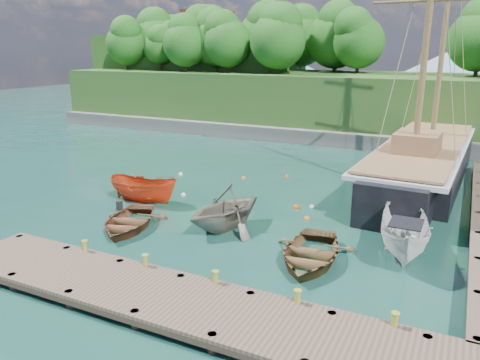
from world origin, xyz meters
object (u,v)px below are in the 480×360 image
at_px(rowboat_0, 128,228).
at_px(rowboat_2, 309,261).
at_px(motorboat_orange, 144,201).
at_px(schooner, 422,165).
at_px(rowboat_1, 226,228).
at_px(cabin_boat_white, 403,254).

relative_size(rowboat_0, rowboat_2, 0.93).
height_order(motorboat_orange, schooner, schooner).
xyz_separation_m(rowboat_1, motorboat_orange, (-6.09, 1.56, 0.00)).
bearing_deg(rowboat_0, motorboat_orange, 97.62).
height_order(rowboat_1, rowboat_2, rowboat_1).
xyz_separation_m(rowboat_2, cabin_boat_white, (3.37, 2.43, 0.00)).
relative_size(rowboat_0, motorboat_orange, 1.03).
bearing_deg(schooner, motorboat_orange, -137.22).
xyz_separation_m(motorboat_orange, schooner, (13.74, 11.52, 1.10)).
relative_size(rowboat_1, schooner, 0.16).
height_order(rowboat_2, motorboat_orange, motorboat_orange).
relative_size(rowboat_0, schooner, 0.16).
relative_size(rowboat_0, rowboat_1, 1.00).
height_order(rowboat_1, cabin_boat_white, rowboat_1).
xyz_separation_m(rowboat_1, cabin_boat_white, (8.22, 0.65, 0.00)).
height_order(rowboat_1, motorboat_orange, rowboat_1).
bearing_deg(motorboat_orange, rowboat_1, -107.24).
height_order(rowboat_1, schooner, schooner).
bearing_deg(schooner, rowboat_2, -97.87).
xyz_separation_m(rowboat_0, motorboat_orange, (-1.84, 3.68, 0.00)).
bearing_deg(rowboat_0, rowboat_2, -16.76).
relative_size(motorboat_orange, cabin_boat_white, 0.82).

